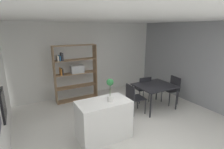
# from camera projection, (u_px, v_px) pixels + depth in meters

# --- Properties ---
(ground_plane) EXTENTS (8.67, 8.67, 0.00)m
(ground_plane) POSITION_uv_depth(u_px,v_px,m) (126.00, 137.00, 4.01)
(ground_plane) COLOR silver
(ceiling_slab) EXTENTS (6.20, 6.31, 0.06)m
(ceiling_slab) POSITION_uv_depth(u_px,v_px,m) (129.00, 16.00, 3.31)
(ceiling_slab) COLOR white
(ceiling_slab) RESTS_ON ground_plane
(back_partition) EXTENTS (6.20, 0.06, 2.66)m
(back_partition) POSITION_uv_depth(u_px,v_px,m) (80.00, 60.00, 6.31)
(back_partition) COLOR silver
(back_partition) RESTS_ON ground_plane
(right_partition_gray) EXTENTS (0.06, 6.31, 2.66)m
(right_partition_gray) POSITION_uv_depth(u_px,v_px,m) (214.00, 67.00, 5.10)
(right_partition_gray) COLOR gray
(right_partition_gray) RESTS_ON ground_plane
(built_in_oven) EXTENTS (0.06, 0.58, 0.57)m
(built_in_oven) POSITION_uv_depth(u_px,v_px,m) (3.00, 105.00, 3.27)
(built_in_oven) COLOR black
(built_in_oven) RESTS_ON ground_plane
(kitchen_island) EXTENTS (1.17, 0.67, 0.90)m
(kitchen_island) POSITION_uv_depth(u_px,v_px,m) (104.00, 120.00, 3.90)
(kitchen_island) COLOR white
(kitchen_island) RESTS_ON ground_plane
(potted_plant_on_island) EXTENTS (0.15, 0.15, 0.51)m
(potted_plant_on_island) POSITION_uv_depth(u_px,v_px,m) (110.00, 88.00, 3.72)
(potted_plant_on_island) COLOR white
(potted_plant_on_island) RESTS_ON kitchen_island
(open_bookshelf) EXTENTS (1.44, 0.32, 1.92)m
(open_bookshelf) POSITION_uv_depth(u_px,v_px,m) (75.00, 71.00, 5.87)
(open_bookshelf) COLOR #997551
(open_bookshelf) RESTS_ON ground_plane
(dining_table) EXTENTS (1.16, 0.99, 0.75)m
(dining_table) POSITION_uv_depth(u_px,v_px,m) (155.00, 87.00, 5.33)
(dining_table) COLOR #232328
(dining_table) RESTS_ON ground_plane
(dining_chair_far) EXTENTS (0.49, 0.49, 0.89)m
(dining_chair_far) POSITION_uv_depth(u_px,v_px,m) (143.00, 87.00, 5.80)
(dining_chair_far) COLOR #232328
(dining_chair_far) RESTS_ON ground_plane
(dining_chair_window_side) EXTENTS (0.45, 0.49, 0.91)m
(dining_chair_window_side) POSITION_uv_depth(u_px,v_px,m) (173.00, 87.00, 5.73)
(dining_chair_window_side) COLOR #232328
(dining_chair_window_side) RESTS_ON ground_plane
(dining_chair_island_side) EXTENTS (0.48, 0.49, 0.89)m
(dining_chair_island_side) POSITION_uv_depth(u_px,v_px,m) (133.00, 96.00, 5.00)
(dining_chair_island_side) COLOR #232328
(dining_chair_island_side) RESTS_ON ground_plane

